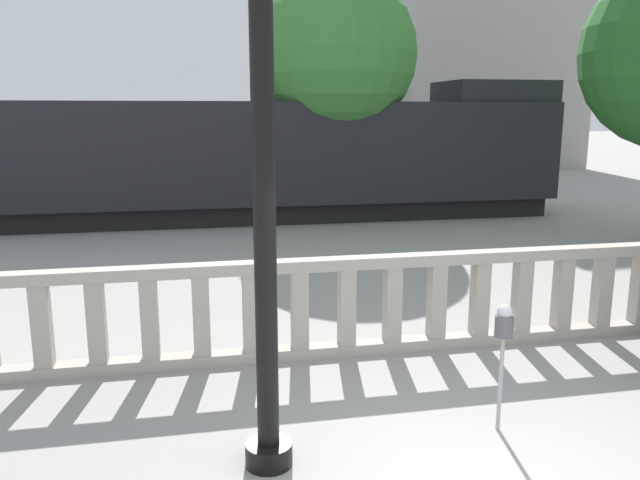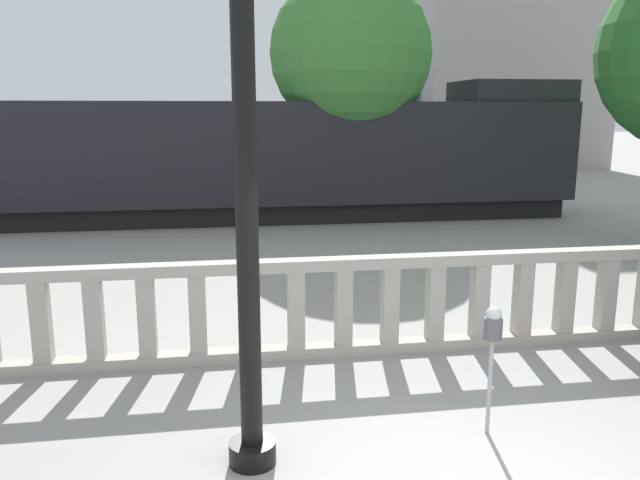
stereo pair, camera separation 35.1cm
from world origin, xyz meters
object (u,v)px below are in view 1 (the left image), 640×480
(lamppost, at_px, (261,42))
(train_far, at_px, (207,136))
(parking_meter, at_px, (504,330))
(train_near, at_px, (195,159))
(tree_right, at_px, (336,54))

(lamppost, relative_size, train_far, 0.28)
(lamppost, xyz_separation_m, parking_meter, (2.24, 0.16, -2.52))
(lamppost, xyz_separation_m, train_far, (0.14, 27.89, -1.76))
(lamppost, xyz_separation_m, train_near, (-0.52, 12.49, -1.81))
(parking_meter, bearing_deg, train_near, 102.65)
(lamppost, xyz_separation_m, tree_right, (3.41, 12.43, 1.01))
(tree_right, bearing_deg, train_far, 101.94)
(lamppost, relative_size, parking_meter, 5.55)
(train_far, xyz_separation_m, tree_right, (3.27, -15.46, 2.77))
(parking_meter, relative_size, tree_right, 0.19)
(lamppost, height_order, train_near, lamppost)
(train_near, distance_m, train_far, 15.41)
(parking_meter, height_order, train_far, train_far)
(parking_meter, xyz_separation_m, train_far, (-2.11, 27.72, 0.76))
(parking_meter, bearing_deg, lamppost, -175.80)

